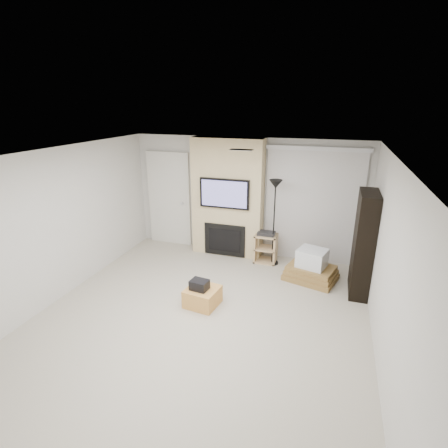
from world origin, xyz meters
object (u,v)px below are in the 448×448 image
(box_stack, at_px, (311,268))
(av_stand, at_px, (266,246))
(ottoman, at_px, (203,297))
(bookshelf, at_px, (363,244))
(floor_lamp, at_px, (275,199))

(box_stack, bearing_deg, av_stand, 151.81)
(ottoman, relative_size, bookshelf, 0.28)
(av_stand, bearing_deg, bookshelf, -21.74)
(ottoman, relative_size, av_stand, 0.76)
(ottoman, relative_size, floor_lamp, 0.28)
(floor_lamp, xyz_separation_m, av_stand, (-0.15, 0.05, -1.04))
(av_stand, relative_size, box_stack, 0.62)
(ottoman, bearing_deg, floor_lamp, 67.11)
(bookshelf, bearing_deg, ottoman, -153.08)
(floor_lamp, bearing_deg, ottoman, -112.89)
(av_stand, xyz_separation_m, box_stack, (0.97, -0.52, -0.12))
(floor_lamp, bearing_deg, av_stand, 162.02)
(bookshelf, bearing_deg, av_stand, 158.26)
(box_stack, xyz_separation_m, bookshelf, (0.82, -0.19, 0.67))
(ottoman, bearing_deg, av_stand, 71.50)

